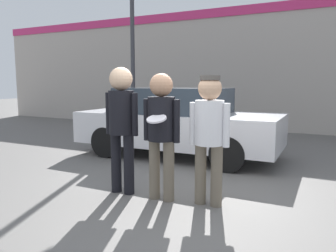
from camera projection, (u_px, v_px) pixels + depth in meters
The scene contains 7 objects.
ground_plane at pixel (182, 200), 4.51m from camera, with size 56.00×56.00×0.00m, color #5B5956.
storefront_building at pixel (272, 68), 10.66m from camera, with size 24.00×0.22×4.13m.
person_left at pixel (122, 118), 4.66m from camera, with size 0.53×0.36×1.82m.
person_middle_with_frisbee at pixel (161, 125), 4.38m from camera, with size 0.54×0.57×1.72m.
person_right at pixel (209, 128), 4.19m from camera, with size 0.54×0.37×1.69m.
parked_car_near at pixel (177, 122), 7.12m from camera, with size 4.34×1.78×1.49m.
street_lamp at pixel (138, 27), 9.13m from camera, with size 1.06×0.35×5.10m.
Camera 1 is at (1.76, -3.97, 1.59)m, focal length 35.00 mm.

